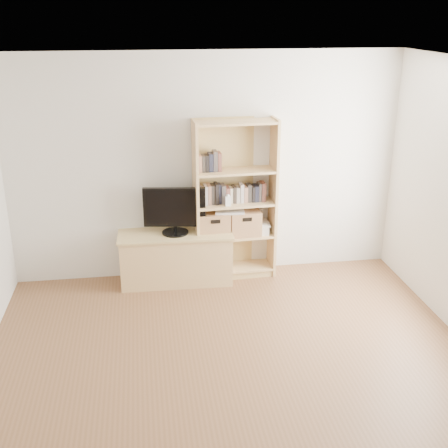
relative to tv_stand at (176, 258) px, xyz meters
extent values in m
cube|color=brown|center=(0.39, -2.26, -0.29)|extent=(4.50, 5.00, 0.01)
cube|color=silver|center=(0.39, 0.24, 1.01)|extent=(4.50, 0.02, 2.60)
cube|color=white|center=(0.39, -2.26, 2.31)|extent=(4.50, 5.00, 0.01)
cube|color=tan|center=(0.00, 0.00, 0.00)|extent=(1.28, 0.51, 0.58)
cube|color=tan|center=(0.70, 0.07, 0.65)|extent=(0.95, 0.38, 1.88)
cube|color=black|center=(0.00, 0.00, 0.59)|extent=(0.70, 0.15, 0.55)
cube|color=#332A22|center=(0.70, 0.09, 0.73)|extent=(0.77, 0.18, 0.20)
cube|color=#332A22|center=(0.49, 0.08, 1.11)|extent=(0.37, 0.14, 0.19)
cube|color=white|center=(0.60, -0.04, 0.69)|extent=(0.06, 0.04, 0.11)
cube|color=#966443|center=(0.45, 0.05, 0.38)|extent=(0.36, 0.30, 0.29)
cube|color=#966443|center=(0.82, 0.07, 0.38)|extent=(0.37, 0.31, 0.29)
cube|color=white|center=(0.64, 0.04, 0.54)|extent=(0.36, 0.27, 0.03)
cube|color=silver|center=(1.03, 0.08, 0.29)|extent=(0.19, 0.25, 0.11)
camera|label=1|loc=(-0.33, -5.97, 2.71)|focal=45.00mm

